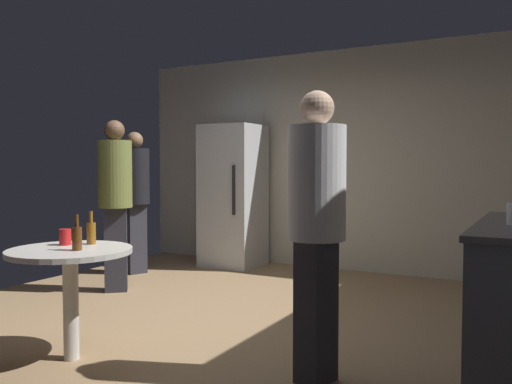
{
  "coord_description": "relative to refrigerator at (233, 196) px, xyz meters",
  "views": [
    {
      "loc": [
        2.36,
        -3.66,
        1.27
      ],
      "look_at": [
        0.25,
        0.23,
        1.06
      ],
      "focal_mm": 37.5,
      "sensor_mm": 36.0,
      "label": 1
    }
  ],
  "objects": [
    {
      "name": "foreground_table",
      "position": [
        0.79,
        -3.39,
        -0.27
      ],
      "size": [
        0.8,
        0.8,
        0.73
      ],
      "color": "beige",
      "rests_on": "ground_plane"
    },
    {
      "name": "ground_plane",
      "position": [
        1.16,
        -2.2,
        -0.95
      ],
      "size": [
        5.2,
        5.2,
        0.1
      ],
      "primitive_type": "cube",
      "color": "#9E7C56"
    },
    {
      "name": "person_in_black_shirt",
      "position": [
        -0.77,
        -0.98,
        0.08
      ],
      "size": [
        0.45,
        0.45,
        1.68
      ],
      "rotation": [
        0.0,
        0.0,
        -0.4
      ],
      "color": "#2D2D38",
      "rests_on": "ground_plane"
    },
    {
      "name": "refrigerator",
      "position": [
        0.0,
        0.0,
        0.0
      ],
      "size": [
        0.7,
        0.68,
        1.8
      ],
      "color": "silver",
      "rests_on": "ground_plane"
    },
    {
      "name": "beer_bottle_amber",
      "position": [
        0.76,
        -3.18,
        -0.08
      ],
      "size": [
        0.06,
        0.06,
        0.23
      ],
      "color": "#8C5919",
      "rests_on": "foreground_table"
    },
    {
      "name": "wall_back",
      "position": [
        1.16,
        0.43,
        0.45
      ],
      "size": [
        5.32,
        0.06,
        2.7
      ],
      "primitive_type": "cube",
      "color": "beige",
      "rests_on": "ground_plane"
    },
    {
      "name": "person_in_olive_shirt",
      "position": [
        -0.32,
        -1.79,
        0.12
      ],
      "size": [
        0.48,
        0.48,
        1.74
      ],
      "rotation": [
        0.0,
        0.0,
        -0.88
      ],
      "color": "#2D2D38",
      "rests_on": "ground_plane"
    },
    {
      "name": "person_in_white_shirt",
      "position": [
        2.35,
        -2.96,
        0.1
      ],
      "size": [
        0.41,
        0.41,
        1.71
      ],
      "rotation": [
        0.0,
        0.0,
        -3.39
      ],
      "color": "#2D2D38",
      "rests_on": "ground_plane"
    },
    {
      "name": "plastic_cup_red",
      "position": [
        0.64,
        -3.29,
        -0.11
      ],
      "size": [
        0.08,
        0.08,
        0.11
      ],
      "primitive_type": "cylinder",
      "color": "red",
      "rests_on": "foreground_table"
    },
    {
      "name": "beer_bottle_brown",
      "position": [
        0.89,
        -3.42,
        -0.08
      ],
      "size": [
        0.06,
        0.06,
        0.23
      ],
      "color": "#593314",
      "rests_on": "foreground_table"
    }
  ]
}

